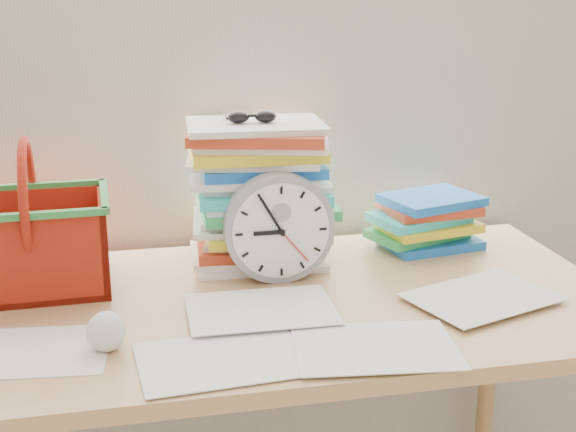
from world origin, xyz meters
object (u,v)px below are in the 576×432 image
object	(u,v)px
paper_stack	(259,193)
book_stack	(424,221)
clock	(279,228)
basket	(30,216)
desk	(260,335)

from	to	relation	value
paper_stack	book_stack	bearing A→B (deg)	1.87
clock	basket	distance (m)	0.49
desk	clock	distance (m)	0.22
paper_stack	book_stack	xyz separation A→B (m)	(0.39, 0.01, -0.09)
paper_stack	clock	distance (m)	0.14
paper_stack	basket	bearing A→B (deg)	-171.99
book_stack	clock	bearing A→B (deg)	-158.89
clock	book_stack	size ratio (longest dim) A/B	0.94
desk	paper_stack	xyz separation A→B (m)	(0.04, 0.23, 0.23)
desk	paper_stack	bearing A→B (deg)	79.57
clock	book_stack	distance (m)	0.40
clock	basket	world-z (taller)	basket
book_stack	basket	bearing A→B (deg)	-174.76
paper_stack	basket	size ratio (longest dim) A/B	1.04
desk	book_stack	distance (m)	0.51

